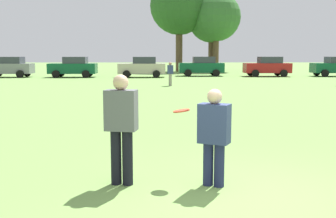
{
  "coord_description": "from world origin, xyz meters",
  "views": [
    {
      "loc": [
        -1.17,
        -5.68,
        2.06
      ],
      "look_at": [
        -1.09,
        1.68,
        1.08
      ],
      "focal_mm": 44.44,
      "sensor_mm": 36.0,
      "label": 1
    }
  ],
  "objects": [
    {
      "name": "frisbee",
      "position": [
        -0.89,
        0.94,
        1.15
      ],
      "size": [
        0.27,
        0.27,
        0.07
      ],
      "color": "#E54C33"
    },
    {
      "name": "tree_east_oak",
      "position": [
        5.02,
        43.79,
        6.34
      ],
      "size": [
        5.67,
        5.67,
        9.21
      ],
      "color": "brown",
      "rests_on": "ground"
    },
    {
      "name": "ground_plane",
      "position": [
        0.0,
        0.0,
        0.0
      ],
      "size": [
        195.03,
        195.03,
        0.0
      ],
      "primitive_type": "plane",
      "color": "#6B9347"
    },
    {
      "name": "player_thrower",
      "position": [
        -1.83,
        0.72,
        0.98
      ],
      "size": [
        0.53,
        0.36,
        1.74
      ],
      "color": "black",
      "rests_on": "ground"
    },
    {
      "name": "parked_car_near_left",
      "position": [
        -15.01,
        31.84,
        0.92
      ],
      "size": [
        4.23,
        2.27,
        1.82
      ],
      "color": "slate",
      "rests_on": "ground"
    },
    {
      "name": "parked_car_mid_left",
      "position": [
        -9.25,
        31.74,
        0.92
      ],
      "size": [
        4.23,
        2.27,
        1.82
      ],
      "color": "#0C4C2D",
      "rests_on": "ground"
    },
    {
      "name": "player_defender",
      "position": [
        -0.39,
        0.64,
        0.85
      ],
      "size": [
        0.54,
        0.44,
        1.53
      ],
      "color": "#1E234C",
      "rests_on": "ground"
    },
    {
      "name": "tree_east_birch",
      "position": [
        4.52,
        44.56,
        6.11
      ],
      "size": [
        5.47,
        5.47,
        8.88
      ],
      "color": "brown",
      "rests_on": "ground"
    },
    {
      "name": "traffic_cone",
      "position": [
        -2.93,
        9.51,
        0.23
      ],
      "size": [
        0.32,
        0.32,
        0.48
      ],
      "color": "#D8590C",
      "rests_on": "ground"
    },
    {
      "name": "parked_car_near_right",
      "position": [
        8.5,
        32.97,
        0.92
      ],
      "size": [
        4.23,
        2.27,
        1.82
      ],
      "color": "maroon",
      "rests_on": "ground"
    },
    {
      "name": "bystander_far_jogger",
      "position": [
        -0.74,
        21.41,
        0.88
      ],
      "size": [
        0.39,
        0.49,
        1.55
      ],
      "color": "gray",
      "rests_on": "ground"
    },
    {
      "name": "parked_car_far_right",
      "position": [
        14.88,
        33.05,
        0.92
      ],
      "size": [
        4.23,
        2.27,
        1.82
      ],
      "color": "#0C4C2D",
      "rests_on": "ground"
    },
    {
      "name": "tree_center_elm",
      "position": [
        0.69,
        44.48,
        7.71
      ],
      "size": [
        6.9,
        6.9,
        11.21
      ],
      "color": "brown",
      "rests_on": "ground"
    },
    {
      "name": "parked_car_center",
      "position": [
        -3.07,
        31.64,
        0.92
      ],
      "size": [
        4.23,
        2.27,
        1.82
      ],
      "color": "#B7AD99",
      "rests_on": "ground"
    },
    {
      "name": "parked_car_mid_right",
      "position": [
        2.44,
        33.74,
        0.92
      ],
      "size": [
        4.23,
        2.27,
        1.82
      ],
      "color": "#0C4C2D",
      "rests_on": "ground"
    }
  ]
}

